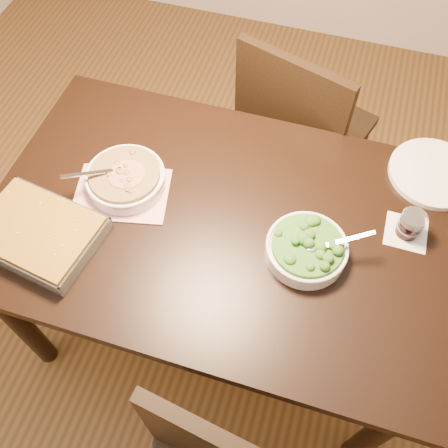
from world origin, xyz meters
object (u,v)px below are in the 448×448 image
at_px(stew_bowl, 126,179).
at_px(chair_far, 299,129).
at_px(baking_dish, 38,233).
at_px(dinner_plate, 434,173).
at_px(wine_tumbler, 411,224).
at_px(broccoli_bowl, 307,249).
at_px(table, 219,235).

height_order(stew_bowl, chair_far, chair_far).
bearing_deg(baking_dish, dinner_plate, 37.19).
relative_size(stew_bowl, baking_dish, 0.65).
bearing_deg(baking_dish, wine_tumbler, 27.17).
relative_size(broccoli_bowl, dinner_plate, 0.90).
bearing_deg(broccoli_bowl, dinner_plate, 50.90).
distance_m(broccoli_bowl, dinner_plate, 0.52).
xyz_separation_m(stew_bowl, wine_tumbler, (0.86, 0.08, 0.01)).
xyz_separation_m(table, broccoli_bowl, (0.27, -0.04, 0.13)).
bearing_deg(stew_bowl, table, -6.53).
height_order(stew_bowl, wine_tumbler, stew_bowl).
bearing_deg(wine_tumbler, baking_dish, -161.80).
distance_m(table, baking_dish, 0.54).
bearing_deg(broccoli_bowl, baking_dish, -166.83).
distance_m(wine_tumbler, dinner_plate, 0.25).
bearing_deg(broccoli_bowl, chair_far, 101.63).
bearing_deg(stew_bowl, broccoli_bowl, -7.68).
bearing_deg(baking_dish, chair_far, 63.63).
bearing_deg(baking_dish, broccoli_bowl, 22.14).
height_order(table, chair_far, chair_far).
bearing_deg(wine_tumbler, chair_far, 128.00).
bearing_deg(wine_tumbler, stew_bowl, -174.62).
xyz_separation_m(stew_bowl, broccoli_bowl, (0.59, -0.08, -0.00)).
bearing_deg(dinner_plate, stew_bowl, -160.48).
bearing_deg(dinner_plate, baking_dish, -151.78).
height_order(baking_dish, chair_far, chair_far).
xyz_separation_m(table, stew_bowl, (-0.31, 0.04, 0.13)).
relative_size(wine_tumbler, chair_far, 0.09).
xyz_separation_m(table, chair_far, (0.13, 0.64, -0.13)).
bearing_deg(wine_tumbler, table, -167.85).
relative_size(baking_dish, chair_far, 0.40).
height_order(dinner_plate, chair_far, chair_far).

